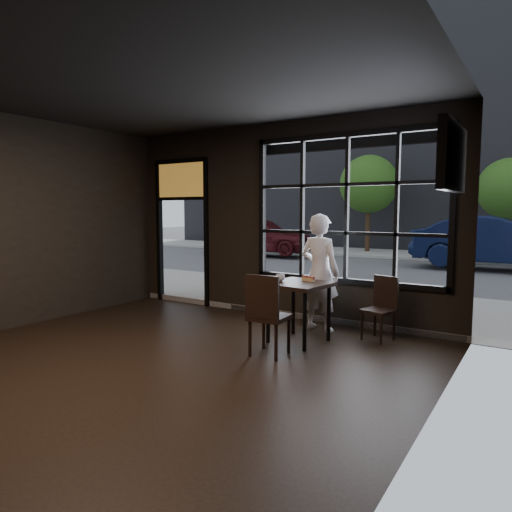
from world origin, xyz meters
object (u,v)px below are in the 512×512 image
Objects in this scene: chair_near at (270,314)px; man at (320,272)px; cafe_table at (299,312)px; navy_car at (495,242)px.

chair_near is 1.45m from man.
navy_car is at bearing 88.19° from cafe_table.
chair_near is 0.59× the size of man.
cafe_table is at bearing -97.11° from chair_near.
man is at bearing -94.41° from chair_near.
man is 9.05m from navy_car.
chair_near is at bearing 97.13° from man.
man is at bearing 168.40° from navy_car.
cafe_table is at bearing 169.24° from navy_car.
cafe_table is at bearing 99.77° from man.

